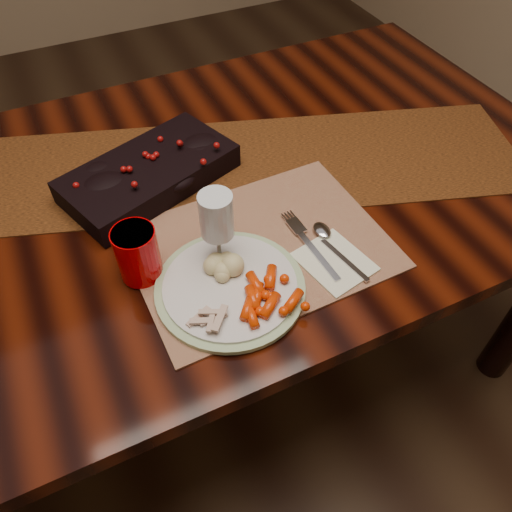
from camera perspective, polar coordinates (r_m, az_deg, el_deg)
name	(u,v)px	position (r m, az deg, el deg)	size (l,w,h in m)	color
floor	(214,358)	(1.71, -4.86, -11.58)	(5.00, 5.00, 0.00)	black
dining_table	(205,290)	(1.40, -5.84, -3.94)	(1.80, 1.00, 0.75)	black
table_runner	(158,171)	(1.18, -11.13, 9.54)	(1.70, 0.35, 0.00)	#5A3006
centerpiece	(149,170)	(1.13, -12.16, 9.57)	(0.37, 0.19, 0.07)	black
placemat_main	(260,247)	(0.99, 0.45, 1.01)	(0.49, 0.36, 0.00)	brown
dinner_plate	(230,287)	(0.91, -2.98, -3.54)	(0.28, 0.28, 0.02)	silver
baby_carrots	(267,292)	(0.88, 1.26, -4.11)	(0.11, 0.09, 0.02)	red
mashed_potatoes	(220,264)	(0.91, -4.10, -0.88)	(0.08, 0.07, 0.04)	#C6BB7E
turkey_shreds	(207,318)	(0.86, -5.57, -7.08)	(0.07, 0.06, 0.02)	#CCA99A
napkin	(334,262)	(0.97, 8.94, -0.66)	(0.12, 0.13, 0.00)	silver
fork	(312,248)	(0.98, 6.47, 0.95)	(0.03, 0.18, 0.00)	#B2B2CA
spoon	(337,250)	(0.98, 9.27, 0.66)	(0.03, 0.16, 0.00)	silver
red_cup	(138,254)	(0.93, -13.39, 0.27)	(0.08, 0.08, 0.11)	#B20002
wine_glass	(218,232)	(0.90, -4.40, 2.77)	(0.06, 0.06, 0.17)	silver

